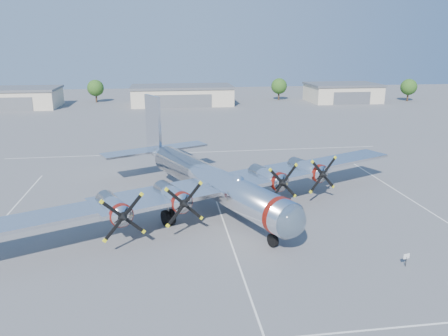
{
  "coord_description": "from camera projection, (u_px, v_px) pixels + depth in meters",
  "views": [
    {
      "loc": [
        -5.56,
        -43.79,
        17.26
      ],
      "look_at": [
        1.19,
        4.32,
        3.2
      ],
      "focal_mm": 35.0,
      "sensor_mm": 36.0,
      "label": 1
    }
  ],
  "objects": [
    {
      "name": "ground",
      "position": [
        219.0,
        208.0,
        47.19
      ],
      "size": [
        260.0,
        260.0,
        0.0
      ],
      "primitive_type": "plane",
      "color": "#5D5D60",
      "rests_on": "ground"
    },
    {
      "name": "parking_lines",
      "position": [
        221.0,
        214.0,
        45.53
      ],
      "size": [
        60.0,
        50.08,
        0.01
      ],
      "color": "silver",
      "rests_on": "ground"
    },
    {
      "name": "hangar_west",
      "position": [
        16.0,
        98.0,
        118.4
      ],
      "size": [
        22.6,
        14.6,
        5.4
      ],
      "color": "beige",
      "rests_on": "ground"
    },
    {
      "name": "hangar_center",
      "position": [
        182.0,
        95.0,
        124.41
      ],
      "size": [
        28.6,
        14.6,
        5.4
      ],
      "color": "beige",
      "rests_on": "ground"
    },
    {
      "name": "hangar_east",
      "position": [
        342.0,
        92.0,
        130.82
      ],
      "size": [
        20.6,
        14.6,
        5.4
      ],
      "color": "beige",
      "rests_on": "ground"
    },
    {
      "name": "tree_west",
      "position": [
        96.0,
        88.0,
        128.3
      ],
      "size": [
        4.8,
        4.8,
        6.64
      ],
      "color": "#382619",
      "rests_on": "ground"
    },
    {
      "name": "tree_east",
      "position": [
        279.0,
        86.0,
        133.74
      ],
      "size": [
        4.8,
        4.8,
        6.64
      ],
      "color": "#382619",
      "rests_on": "ground"
    },
    {
      "name": "tree_far_east",
      "position": [
        409.0,
        87.0,
        131.2
      ],
      "size": [
        4.8,
        4.8,
        6.64
      ],
      "color": "#382619",
      "rests_on": "ground"
    },
    {
      "name": "main_bomber_b29",
      "position": [
        208.0,
        207.0,
        47.45
      ],
      "size": [
        57.48,
        49.82,
        10.66
      ],
      "primitive_type": null,
      "rotation": [
        0.0,
        0.0,
        0.42
      ],
      "color": "white",
      "rests_on": "ground"
    },
    {
      "name": "info_placard",
      "position": [
        406.0,
        258.0,
        34.65
      ],
      "size": [
        0.58,
        0.18,
        1.11
      ],
      "rotation": [
        0.0,
        0.0,
        0.23
      ],
      "color": "black",
      "rests_on": "ground"
    }
  ]
}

